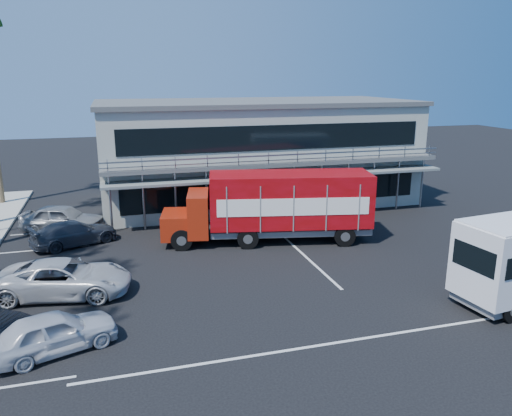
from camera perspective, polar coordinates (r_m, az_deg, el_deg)
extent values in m
plane|color=black|center=(23.24, 3.17, -7.95)|extent=(120.00, 120.00, 0.00)
cube|color=#A5AA9C|center=(37.04, -0.04, 6.33)|extent=(22.00, 10.00, 7.00)
cube|color=#515454|center=(36.67, -0.04, 11.97)|extent=(22.40, 10.40, 0.30)
cube|color=#515454|center=(31.75, 2.78, 5.05)|extent=(22.00, 1.20, 0.25)
cube|color=gray|center=(31.16, 3.13, 5.79)|extent=(22.00, 0.08, 0.90)
cube|color=slate|center=(31.60, 2.95, 3.71)|extent=(22.00, 1.80, 0.15)
cube|color=black|center=(32.69, 2.41, 1.76)|extent=(20.00, 0.06, 1.60)
cube|color=black|center=(32.06, 2.48, 8.04)|extent=(20.00, 0.06, 1.60)
cube|color=maroon|center=(27.79, -9.06, -1.85)|extent=(2.01, 2.74, 1.32)
cube|color=maroon|center=(27.55, -6.60, -0.59)|extent=(1.64, 2.92, 2.31)
cube|color=black|center=(27.38, -6.64, 0.74)|extent=(0.53, 2.30, 0.77)
cube|color=#A30A15|center=(27.63, 3.91, 1.05)|extent=(9.18, 4.48, 2.86)
cube|color=slate|center=(28.09, 3.85, -2.33)|extent=(9.10, 4.07, 0.33)
cube|color=white|center=(26.33, 4.34, 0.10)|extent=(7.94, 1.67, 0.94)
cube|color=white|center=(28.99, 3.51, 1.50)|extent=(7.94, 1.67, 0.94)
cylinder|color=black|center=(26.77, -8.51, -3.66)|extent=(1.18, 0.51, 1.15)
cylinder|color=black|center=(29.07, -8.20, -2.15)|extent=(1.18, 0.51, 1.15)
cylinder|color=black|center=(26.74, -0.94, -3.51)|extent=(1.18, 0.51, 1.15)
cylinder|color=black|center=(29.04, -1.24, -2.01)|extent=(1.18, 0.51, 1.15)
cylinder|color=black|center=(27.56, 10.11, -3.19)|extent=(1.18, 0.51, 1.15)
cylinder|color=black|center=(29.80, 8.97, -1.75)|extent=(1.18, 0.51, 1.15)
cube|color=black|center=(20.68, 23.65, -5.28)|extent=(0.31, 2.03, 0.98)
cylinder|color=black|center=(21.42, 27.18, -10.29)|extent=(1.02, 0.40, 0.99)
cylinder|color=black|center=(22.71, 22.94, -8.38)|extent=(1.02, 0.40, 0.99)
imported|color=silver|center=(18.47, -22.12, -13.02)|extent=(4.46, 2.97, 1.41)
imported|color=#BBBBBE|center=(22.66, -21.05, -7.50)|extent=(5.88, 3.56, 1.53)
imported|color=#282C35|center=(29.10, -20.05, -2.70)|extent=(4.99, 3.57, 1.34)
imported|color=gray|center=(31.67, -21.23, -1.14)|extent=(5.17, 3.35, 1.64)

